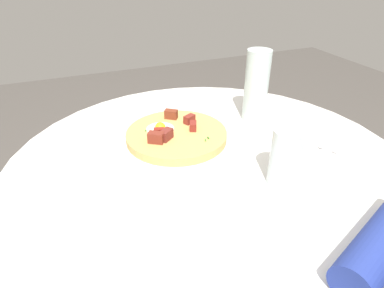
{
  "coord_description": "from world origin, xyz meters",
  "views": [
    {
      "loc": [
        -0.3,
        -0.63,
        1.17
      ],
      "look_at": [
        -0.02,
        0.05,
        0.74
      ],
      "focal_mm": 30.6,
      "sensor_mm": 36.0,
      "label": 1
    }
  ],
  "objects_px": {
    "dining_table": "(207,209)",
    "pizza_plate": "(177,141)",
    "bread_plate": "(253,267)",
    "breakfast_pizza": "(176,135)",
    "fork": "(344,138)",
    "knife": "(331,134)",
    "water_bottle": "(256,86)",
    "salt_shaker": "(181,208)",
    "water_glass": "(285,157)"
  },
  "relations": [
    {
      "from": "dining_table",
      "to": "pizza_plate",
      "type": "relative_size",
      "value": 3.26
    },
    {
      "from": "pizza_plate",
      "to": "bread_plate",
      "type": "bearing_deg",
      "value": -93.37
    },
    {
      "from": "bread_plate",
      "to": "breakfast_pizza",
      "type": "bearing_deg",
      "value": 86.9
    },
    {
      "from": "fork",
      "to": "knife",
      "type": "bearing_deg",
      "value": 90.0
    },
    {
      "from": "bread_plate",
      "to": "water_bottle",
      "type": "distance_m",
      "value": 0.58
    },
    {
      "from": "knife",
      "to": "salt_shaker",
      "type": "distance_m",
      "value": 0.53
    },
    {
      "from": "knife",
      "to": "water_bottle",
      "type": "bearing_deg",
      "value": 97.38
    },
    {
      "from": "knife",
      "to": "water_glass",
      "type": "bearing_deg",
      "value": 174.34
    },
    {
      "from": "dining_table",
      "to": "water_bottle",
      "type": "xyz_separation_m",
      "value": [
        0.23,
        0.16,
        0.28
      ]
    },
    {
      "from": "bread_plate",
      "to": "water_glass",
      "type": "xyz_separation_m",
      "value": [
        0.19,
        0.18,
        0.06
      ]
    },
    {
      "from": "water_glass",
      "to": "water_bottle",
      "type": "relative_size",
      "value": 0.62
    },
    {
      "from": "water_glass",
      "to": "salt_shaker",
      "type": "xyz_separation_m",
      "value": [
        -0.25,
        -0.02,
        -0.04
      ]
    },
    {
      "from": "breakfast_pizza",
      "to": "water_glass",
      "type": "distance_m",
      "value": 0.31
    },
    {
      "from": "knife",
      "to": "breakfast_pizza",
      "type": "bearing_deg",
      "value": 130.91
    },
    {
      "from": "water_glass",
      "to": "water_bottle",
      "type": "distance_m",
      "value": 0.33
    },
    {
      "from": "water_glass",
      "to": "salt_shaker",
      "type": "height_order",
      "value": "water_glass"
    },
    {
      "from": "dining_table",
      "to": "pizza_plate",
      "type": "height_order",
      "value": "pizza_plate"
    },
    {
      "from": "bread_plate",
      "to": "fork",
      "type": "bearing_deg",
      "value": 30.7
    },
    {
      "from": "pizza_plate",
      "to": "water_glass",
      "type": "bearing_deg",
      "value": -58.04
    },
    {
      "from": "breakfast_pizza",
      "to": "water_glass",
      "type": "height_order",
      "value": "water_glass"
    },
    {
      "from": "dining_table",
      "to": "bread_plate",
      "type": "height_order",
      "value": "bread_plate"
    },
    {
      "from": "bread_plate",
      "to": "water_glass",
      "type": "relative_size",
      "value": 1.33
    },
    {
      "from": "breakfast_pizza",
      "to": "water_glass",
      "type": "xyz_separation_m",
      "value": [
        0.16,
        -0.26,
        0.04
      ]
    },
    {
      "from": "bread_plate",
      "to": "water_bottle",
      "type": "xyz_separation_m",
      "value": [
        0.3,
        0.49,
        0.1
      ]
    },
    {
      "from": "dining_table",
      "to": "knife",
      "type": "xyz_separation_m",
      "value": [
        0.37,
        -0.02,
        0.18
      ]
    },
    {
      "from": "water_glass",
      "to": "salt_shaker",
      "type": "relative_size",
      "value": 2.96
    },
    {
      "from": "pizza_plate",
      "to": "fork",
      "type": "relative_size",
      "value": 1.72
    },
    {
      "from": "fork",
      "to": "water_glass",
      "type": "height_order",
      "value": "water_glass"
    },
    {
      "from": "bread_plate",
      "to": "pizza_plate",
      "type": "bearing_deg",
      "value": 86.63
    },
    {
      "from": "breakfast_pizza",
      "to": "salt_shaker",
      "type": "bearing_deg",
      "value": -107.78
    },
    {
      "from": "pizza_plate",
      "to": "water_glass",
      "type": "xyz_separation_m",
      "value": [
        0.16,
        -0.26,
        0.06
      ]
    },
    {
      "from": "water_glass",
      "to": "salt_shaker",
      "type": "bearing_deg",
      "value": -175.29
    },
    {
      "from": "dining_table",
      "to": "knife",
      "type": "bearing_deg",
      "value": -3.74
    },
    {
      "from": "salt_shaker",
      "to": "pizza_plate",
      "type": "bearing_deg",
      "value": 71.79
    },
    {
      "from": "dining_table",
      "to": "salt_shaker",
      "type": "distance_m",
      "value": 0.29
    },
    {
      "from": "fork",
      "to": "salt_shaker",
      "type": "height_order",
      "value": "salt_shaker"
    },
    {
      "from": "fork",
      "to": "knife",
      "type": "distance_m",
      "value": 0.04
    },
    {
      "from": "fork",
      "to": "breakfast_pizza",
      "type": "bearing_deg",
      "value": 128.04
    },
    {
      "from": "salt_shaker",
      "to": "fork",
      "type": "bearing_deg",
      "value": 12.18
    },
    {
      "from": "dining_table",
      "to": "water_bottle",
      "type": "distance_m",
      "value": 0.39
    },
    {
      "from": "dining_table",
      "to": "knife",
      "type": "height_order",
      "value": "knife"
    },
    {
      "from": "bread_plate",
      "to": "water_bottle",
      "type": "relative_size",
      "value": 0.83
    },
    {
      "from": "bread_plate",
      "to": "knife",
      "type": "xyz_separation_m",
      "value": [
        0.44,
        0.31,
        0.0
      ]
    },
    {
      "from": "fork",
      "to": "water_glass",
      "type": "bearing_deg",
      "value": 167.29
    },
    {
      "from": "fork",
      "to": "salt_shaker",
      "type": "distance_m",
      "value": 0.54
    },
    {
      "from": "bread_plate",
      "to": "knife",
      "type": "height_order",
      "value": "bread_plate"
    },
    {
      "from": "bread_plate",
      "to": "water_glass",
      "type": "height_order",
      "value": "water_glass"
    },
    {
      "from": "water_bottle",
      "to": "water_glass",
      "type": "bearing_deg",
      "value": -110.11
    },
    {
      "from": "breakfast_pizza",
      "to": "water_glass",
      "type": "relative_size",
      "value": 2.03
    },
    {
      "from": "breakfast_pizza",
      "to": "bread_plate",
      "type": "height_order",
      "value": "breakfast_pizza"
    }
  ]
}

